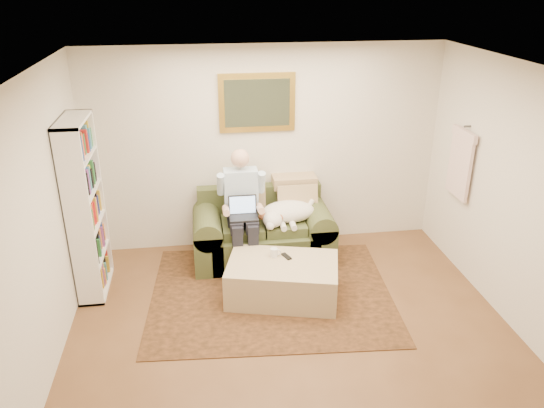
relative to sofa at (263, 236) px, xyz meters
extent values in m
cube|color=brown|center=(0.10, -2.03, -0.30)|extent=(4.50, 5.00, 0.01)
cube|color=white|center=(0.10, -2.03, 2.30)|extent=(4.50, 5.00, 0.01)
cube|color=silver|center=(0.10, 0.47, 1.00)|extent=(4.50, 0.01, 2.60)
cube|color=silver|center=(-2.15, -2.03, 1.00)|extent=(0.01, 5.00, 2.60)
cube|color=black|center=(-0.01, -0.86, -0.29)|extent=(2.84, 2.35, 0.01)
cube|color=#454C28|center=(0.00, -0.04, -0.08)|extent=(1.31, 0.84, 0.43)
cube|color=#454C28|center=(0.00, 0.33, 0.35)|extent=(1.59, 0.18, 0.44)
cube|color=#454C28|center=(-0.69, -0.04, -0.03)|extent=(0.35, 0.84, 0.87)
cube|color=#454C28|center=(0.69, -0.04, -0.03)|extent=(0.35, 0.84, 0.87)
cube|color=#454C28|center=(-0.26, -0.09, 0.19)|extent=(0.50, 0.57, 0.12)
cube|color=#454C28|center=(0.26, -0.09, 0.19)|extent=(0.50, 0.57, 0.12)
cube|color=black|center=(-0.26, -0.28, 0.41)|extent=(0.33, 0.23, 0.02)
cube|color=black|center=(-0.26, -0.16, 0.52)|extent=(0.33, 0.06, 0.23)
cube|color=#99BFF2|center=(-0.26, -0.17, 0.52)|extent=(0.30, 0.05, 0.20)
cube|color=tan|center=(0.10, -0.94, -0.08)|extent=(1.35, 1.04, 0.44)
cylinder|color=white|center=(0.03, -0.78, 0.19)|extent=(0.08, 0.08, 0.10)
cube|color=black|center=(0.17, -0.82, 0.15)|extent=(0.10, 0.16, 0.02)
cube|color=gold|center=(0.00, 0.45, 1.60)|extent=(0.94, 0.04, 0.72)
cube|color=gray|center=(0.00, 0.43, 1.60)|extent=(0.80, 0.01, 0.58)
camera|label=1|loc=(-0.74, -5.93, 3.06)|focal=35.00mm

